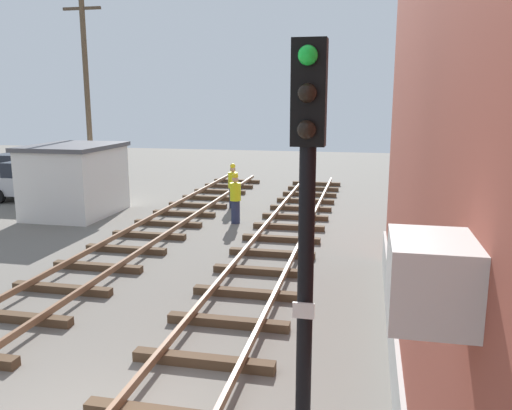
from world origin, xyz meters
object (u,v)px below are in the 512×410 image
object	(u,v)px
parked_car_silver	(36,181)
utility_pole_far	(87,96)
control_hut	(75,180)
parked_car_black	(21,171)
signal_mast	(306,218)
track_worker_distant	(235,198)
track_worker_foreground	(233,186)

from	to	relation	value
parked_car_silver	utility_pole_far	xyz separation A→B (m)	(1.81, 1.70, 3.69)
control_hut	parked_car_black	xyz separation A→B (m)	(-5.96, 4.92, -0.49)
signal_mast	track_worker_distant	world-z (taller)	signal_mast
parked_car_silver	track_worker_distant	bearing A→B (deg)	-13.51
parked_car_black	track_worker_distant	size ratio (longest dim) A/B	2.25
signal_mast	control_hut	world-z (taller)	signal_mast
signal_mast	control_hut	distance (m)	16.66
parked_car_black	parked_car_silver	bearing A→B (deg)	-45.24
parked_car_silver	parked_car_black	distance (m)	3.82
signal_mast	utility_pole_far	bearing A→B (deg)	125.70
signal_mast	utility_pole_far	distance (m)	20.60
signal_mast	track_worker_foreground	bearing A→B (deg)	107.48
signal_mast	track_worker_foreground	size ratio (longest dim) A/B	2.73
signal_mast	utility_pole_far	world-z (taller)	utility_pole_far
utility_pole_far	track_worker_distant	world-z (taller)	utility_pole_far
parked_car_silver	parked_car_black	world-z (taller)	same
control_hut	track_worker_foreground	distance (m)	6.26
utility_pole_far	track_worker_foreground	world-z (taller)	utility_pole_far
utility_pole_far	track_worker_foreground	distance (m)	8.18
control_hut	track_worker_foreground	world-z (taller)	control_hut
utility_pole_far	track_worker_distant	size ratio (longest dim) A/B	4.70
signal_mast	track_worker_distant	distance (m)	13.47
utility_pole_far	parked_car_black	bearing A→B (deg)	167.30
utility_pole_far	track_worker_distant	xyz separation A→B (m)	(7.96, -4.04, -3.66)
parked_car_silver	track_worker_distant	distance (m)	10.04
control_hut	track_worker_distant	bearing A→B (deg)	-1.16
parked_car_silver	parked_car_black	bearing A→B (deg)	134.76
signal_mast	parked_car_silver	bearing A→B (deg)	132.62
control_hut	parked_car_silver	bearing A→B (deg)	145.90
parked_car_silver	utility_pole_far	world-z (taller)	utility_pole_far
signal_mast	control_hut	bearing A→B (deg)	129.48
parked_car_silver	utility_pole_far	distance (m)	4.45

